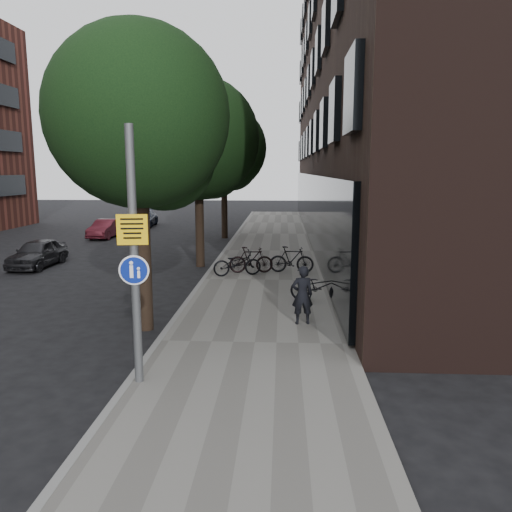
# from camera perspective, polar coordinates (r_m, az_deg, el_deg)

# --- Properties ---
(ground) EXTENTS (120.00, 120.00, 0.00)m
(ground) POSITION_cam_1_polar(r_m,az_deg,el_deg) (8.67, -3.15, -17.92)
(ground) COLOR black
(ground) RESTS_ON ground
(sidewalk) EXTENTS (4.50, 60.00, 0.12)m
(sidewalk) POSITION_cam_1_polar(r_m,az_deg,el_deg) (18.08, 1.03, -2.90)
(sidewalk) COLOR slate
(sidewalk) RESTS_ON ground
(curb_edge) EXTENTS (0.15, 60.00, 0.13)m
(curb_edge) POSITION_cam_1_polar(r_m,az_deg,el_deg) (18.30, -6.03, -2.79)
(curb_edge) COLOR slate
(curb_edge) RESTS_ON ground
(building_right_dark_brick) EXTENTS (12.00, 40.00, 18.00)m
(building_right_dark_brick) POSITION_cam_1_polar(r_m,az_deg,el_deg) (31.00, 18.24, 18.54)
(building_right_dark_brick) COLOR black
(building_right_dark_brick) RESTS_ON ground
(street_tree_near) EXTENTS (4.40, 4.40, 7.50)m
(street_tree_near) POSITION_cam_1_polar(r_m,az_deg,el_deg) (12.78, -12.76, 14.39)
(street_tree_near) COLOR black
(street_tree_near) RESTS_ON ground
(street_tree_mid) EXTENTS (5.00, 5.00, 7.80)m
(street_tree_mid) POSITION_cam_1_polar(r_m,az_deg,el_deg) (21.08, -6.37, 12.67)
(street_tree_mid) COLOR black
(street_tree_mid) RESTS_ON ground
(street_tree_far) EXTENTS (5.00, 5.00, 7.80)m
(street_tree_far) POSITION_cam_1_polar(r_m,az_deg,el_deg) (29.99, -3.53, 11.83)
(street_tree_far) COLOR black
(street_tree_far) RESTS_ON ground
(signpost) EXTENTS (0.54, 0.16, 4.70)m
(signpost) POSITION_cam_1_polar(r_m,az_deg,el_deg) (9.24, -13.74, -0.06)
(signpost) COLOR #595B5E
(signpost) RESTS_ON sidewalk
(pedestrian) EXTENTS (0.61, 0.45, 1.52)m
(pedestrian) POSITION_cam_1_polar(r_m,az_deg,el_deg) (12.84, 5.31, -4.46)
(pedestrian) COLOR black
(pedestrian) RESTS_ON sidewalk
(parked_bike_facade_near) EXTENTS (1.88, 1.00, 0.94)m
(parked_bike_facade_near) POSITION_cam_1_polar(r_m,az_deg,el_deg) (15.13, 7.29, -3.44)
(parked_bike_facade_near) COLOR black
(parked_bike_facade_near) RESTS_ON sidewalk
(parked_bike_facade_far) EXTENTS (1.73, 0.61, 1.02)m
(parked_bike_facade_far) POSITION_cam_1_polar(r_m,az_deg,el_deg) (19.27, 4.09, -0.40)
(parked_bike_facade_far) COLOR black
(parked_bike_facade_far) RESTS_ON sidewalk
(parked_bike_curb_near) EXTENTS (1.92, 1.16, 0.95)m
(parked_bike_curb_near) POSITION_cam_1_polar(r_m,az_deg,el_deg) (18.68, -2.16, -0.82)
(parked_bike_curb_near) COLOR black
(parked_bike_curb_near) RESTS_ON sidewalk
(parked_bike_curb_far) EXTENTS (1.73, 0.65, 1.01)m
(parked_bike_curb_far) POSITION_cam_1_polar(r_m,az_deg,el_deg) (19.17, -0.57, -0.44)
(parked_bike_curb_far) COLOR black
(parked_bike_curb_far) RESTS_ON sidewalk
(parked_car_near) EXTENTS (1.45, 3.46, 1.17)m
(parked_car_near) POSITION_cam_1_polar(r_m,az_deg,el_deg) (22.91, -23.70, 0.30)
(parked_car_near) COLOR black
(parked_car_near) RESTS_ON ground
(parked_car_mid) EXTENTS (1.31, 3.41, 1.11)m
(parked_car_mid) POSITION_cam_1_polar(r_m,az_deg,el_deg) (31.40, -16.79, 3.01)
(parked_car_mid) COLOR #4E161F
(parked_car_mid) RESTS_ON ground
(parked_car_far) EXTENTS (1.93, 4.12, 1.16)m
(parked_car_far) POSITION_cam_1_polar(r_m,az_deg,el_deg) (37.18, -12.72, 4.22)
(parked_car_far) COLOR #1B2130
(parked_car_far) RESTS_ON ground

